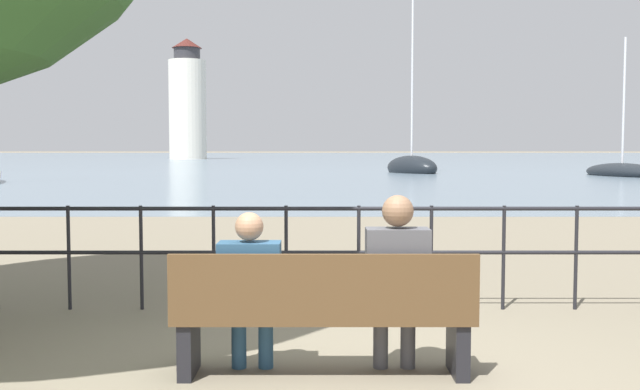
{
  "coord_description": "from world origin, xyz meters",
  "views": [
    {
      "loc": [
        -0.02,
        -5.01,
        1.61
      ],
      "look_at": [
        0.0,
        0.5,
        1.26
      ],
      "focal_mm": 40.0,
      "sensor_mm": 36.0,
      "label": 1
    }
  ],
  "objects_px": {
    "seated_person_left": "(247,285)",
    "sailboat_4": "(618,172)",
    "harbor_lighthouse": "(184,103)",
    "sailboat_2": "(408,167)",
    "park_bench": "(320,315)",
    "seated_person_right": "(394,276)"
  },
  "relations": [
    {
      "from": "sailboat_4",
      "to": "harbor_lighthouse",
      "type": "distance_m",
      "value": 83.38
    },
    {
      "from": "seated_person_left",
      "to": "sailboat_4",
      "type": "bearing_deg",
      "value": 63.71
    },
    {
      "from": "seated_person_left",
      "to": "seated_person_right",
      "type": "height_order",
      "value": "seated_person_right"
    },
    {
      "from": "park_bench",
      "to": "harbor_lighthouse",
      "type": "distance_m",
      "value": 113.21
    },
    {
      "from": "sailboat_2",
      "to": "harbor_lighthouse",
      "type": "xyz_separation_m",
      "value": [
        -27.66,
        67.38,
        8.61
      ]
    },
    {
      "from": "sailboat_2",
      "to": "harbor_lighthouse",
      "type": "distance_m",
      "value": 73.34
    },
    {
      "from": "seated_person_left",
      "to": "sailboat_4",
      "type": "distance_m",
      "value": 42.31
    },
    {
      "from": "seated_person_left",
      "to": "seated_person_right",
      "type": "xyz_separation_m",
      "value": [
        1.05,
        -0.0,
        0.06
      ]
    },
    {
      "from": "seated_person_left",
      "to": "harbor_lighthouse",
      "type": "xyz_separation_m",
      "value": [
        -20.93,
        110.75,
        8.38
      ]
    },
    {
      "from": "sailboat_2",
      "to": "harbor_lighthouse",
      "type": "height_order",
      "value": "harbor_lighthouse"
    },
    {
      "from": "park_bench",
      "to": "sailboat_2",
      "type": "xyz_separation_m",
      "value": [
        6.2,
        43.45,
        -0.03
      ]
    },
    {
      "from": "park_bench",
      "to": "sailboat_4",
      "type": "height_order",
      "value": "sailboat_4"
    },
    {
      "from": "park_bench",
      "to": "seated_person_right",
      "type": "distance_m",
      "value": 0.59
    },
    {
      "from": "seated_person_left",
      "to": "harbor_lighthouse",
      "type": "distance_m",
      "value": 113.02
    },
    {
      "from": "seated_person_left",
      "to": "seated_person_right",
      "type": "distance_m",
      "value": 1.05
    },
    {
      "from": "seated_person_left",
      "to": "sailboat_2",
      "type": "bearing_deg",
      "value": 81.19
    },
    {
      "from": "seated_person_left",
      "to": "harbor_lighthouse",
      "type": "height_order",
      "value": "harbor_lighthouse"
    },
    {
      "from": "sailboat_2",
      "to": "sailboat_4",
      "type": "relative_size",
      "value": 1.51
    },
    {
      "from": "sailboat_4",
      "to": "seated_person_right",
      "type": "bearing_deg",
      "value": -126.8
    },
    {
      "from": "seated_person_left",
      "to": "sailboat_2",
      "type": "distance_m",
      "value": 43.89
    },
    {
      "from": "seated_person_left",
      "to": "sailboat_4",
      "type": "relative_size",
      "value": 0.14
    },
    {
      "from": "sailboat_2",
      "to": "sailboat_4",
      "type": "xyz_separation_m",
      "value": [
        12.02,
        -5.44,
        -0.15
      ]
    }
  ]
}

